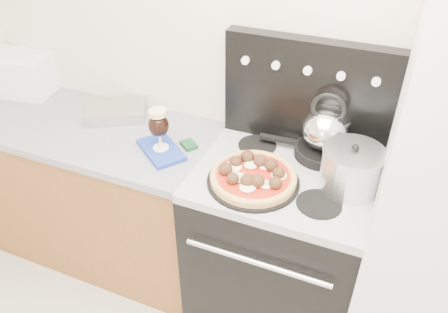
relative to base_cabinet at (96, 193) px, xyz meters
The scene contains 15 objects.
room_shell 1.59m from the base_cabinet, 41.46° to the right, with size 3.52×3.01×2.52m.
base_cabinet is the anchor object (origin of this frame).
countertop 0.45m from the base_cabinet, ahead, with size 1.48×0.63×0.04m, color gray.
stove_body 1.11m from the base_cabinet, ahead, with size 0.76×0.65×0.88m, color black.
cooktop 1.20m from the base_cabinet, ahead, with size 0.76×0.65×0.04m, color #ADADB2.
backguard 1.35m from the base_cabinet, 12.75° to the left, with size 0.76×0.08×0.50m, color black.
toaster_oven 0.81m from the base_cabinet, 161.17° to the left, with size 0.35×0.26×0.22m, color white.
foil_sheet 0.54m from the base_cabinet, 44.40° to the left, with size 0.30×0.22×0.06m, color silver.
oven_mitt 0.71m from the base_cabinet, ahead, with size 0.26×0.15×0.02m, color #1E369C.
beer_glass 0.79m from the base_cabinet, ahead, with size 0.10×0.10×0.21m, color black, non-canonical shape.
pizza_pan 1.12m from the base_cabinet, ahead, with size 0.39×0.39×0.01m, color #242424.
pizza 1.14m from the base_cabinet, ahead, with size 0.36×0.36×0.05m, color tan, non-canonical shape.
skillet 1.33m from the base_cabinet, ahead, with size 0.25×0.25×0.04m, color black.
tea_kettle 1.39m from the base_cabinet, ahead, with size 0.21×0.21×0.23m, color silver, non-canonical shape.
stock_pot 1.49m from the base_cabinet, ahead, with size 0.24×0.24×0.17m, color silver.
Camera 1 is at (0.41, -0.31, 2.07)m, focal length 35.00 mm.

